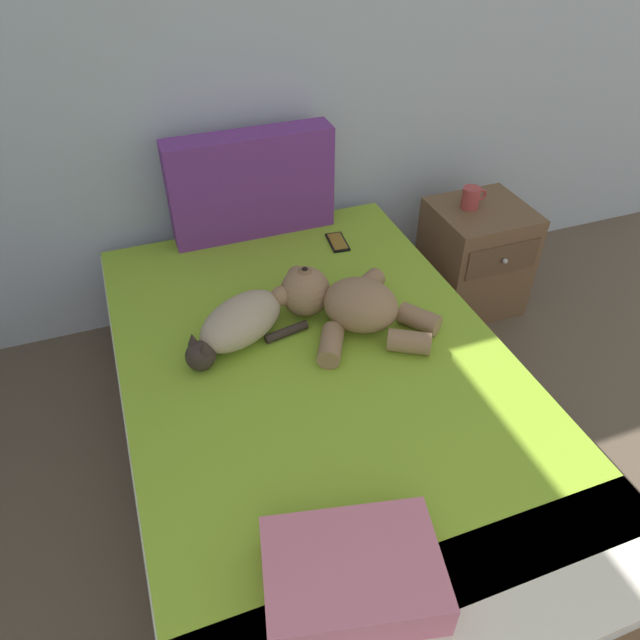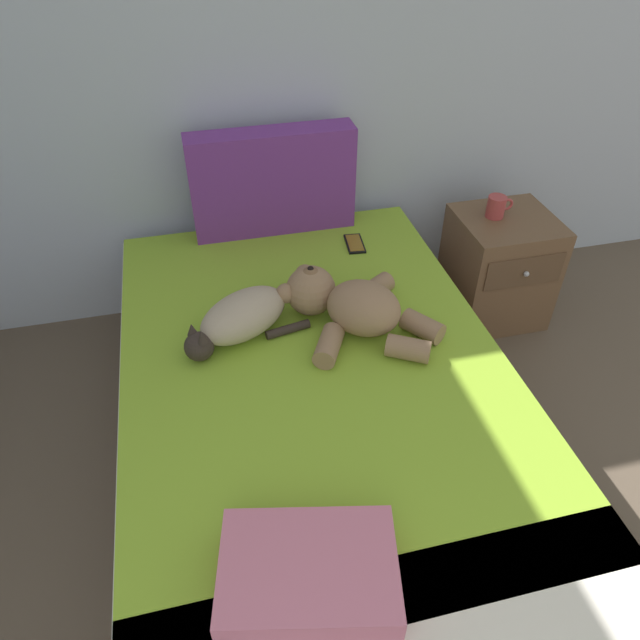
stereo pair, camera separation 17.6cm
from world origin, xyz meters
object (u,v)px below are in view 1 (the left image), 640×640
Objects in this scene: throw_pillow at (352,574)px; mug at (471,197)px; teddy_bear at (344,303)px; cat at (238,324)px; patterned_cushion at (252,185)px; bed at (321,416)px; cell_phone at (338,242)px; nightstand at (474,257)px.

throw_pillow is 1.81m from mug.
mug is at bearing 50.45° from throw_pillow.
throw_pillow is (-0.35, -0.91, -0.03)m from teddy_bear.
cat is at bearing -158.59° from mug.
mug is (0.81, 0.49, 0.02)m from teddy_bear.
patterned_cushion is 0.74m from cat.
cat is 0.93m from throw_pillow.
throw_pillow is at bearing -104.83° from bed.
patterned_cushion is at bearing 88.42° from bed.
cell_phone is 1.49m from throw_pillow.
teddy_bear reaches higher than mug.
patterned_cushion is at bearing 166.83° from mug.
teddy_bear reaches higher than cell_phone.
throw_pillow reaches higher than bed.
cat is 1.34m from nightstand.
throw_pillow is at bearing -129.55° from mug.
patterned_cushion is 1.57× the size of cat.
teddy_bear is at bearing -79.36° from patterned_cushion.
throw_pillow is at bearing -110.25° from cell_phone.
cell_phone is at bearing 40.43° from cat.
mug reaches higher than cell_phone.
nightstand is at bearing 19.06° from cat.
teddy_bear is 0.97m from throw_pillow.
nightstand is 4.30× the size of mug.
cat is 0.80× the size of teddy_bear.
cat is at bearing -139.57° from cell_phone.
cat reaches higher than throw_pillow.
cat is 0.72m from cell_phone.
patterned_cushion is at bearing 82.54° from throw_pillow.
throw_pillow is 1.84m from nightstand.
bed is at bearing -147.27° from nightstand.
throw_pillow is at bearing -110.89° from teddy_bear.
patterned_cushion reaches higher than mug.
cell_phone is (0.30, -0.22, -0.22)m from patterned_cushion.
bed is 0.81m from cell_phone.
bed is at bearing -144.42° from mug.
teddy_bear is at bearing -4.02° from cat.
cat reaches higher than nightstand.
bed is 0.79m from throw_pillow.
mug is (1.15, 1.40, 0.05)m from throw_pillow.
cat is at bearing -109.62° from patterned_cushion.
patterned_cushion reaches higher than bed.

